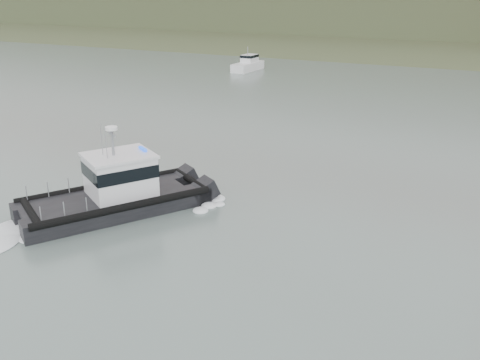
# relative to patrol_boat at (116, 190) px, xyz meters

# --- Properties ---
(ground) EXTENTS (400.00, 400.00, 0.00)m
(ground) POSITION_rel_patrol_boat_xyz_m (8.13, -6.47, -1.26)
(ground) COLOR #54645E
(ground) RESTS_ON ground
(headlands) EXTENTS (500.00, 105.36, 27.12)m
(headlands) POSITION_rel_patrol_boat_xyz_m (8.13, 119.03, 5.79)
(headlands) COLOR #304024
(headlands) RESTS_ON ground
(patrol_boat) EXTENTS (8.67, 10.78, 5.03)m
(patrol_boat) POSITION_rel_patrol_boat_xyz_m (0.00, 0.00, 0.00)
(patrol_boat) COLOR black
(patrol_boat) RESTS_ON ground
(motorboat) EXTENTS (2.49, 6.60, 3.57)m
(motorboat) POSITION_rel_patrol_boat_xyz_m (-15.89, 50.33, -0.37)
(motorboat) COLOR silver
(motorboat) RESTS_ON ground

